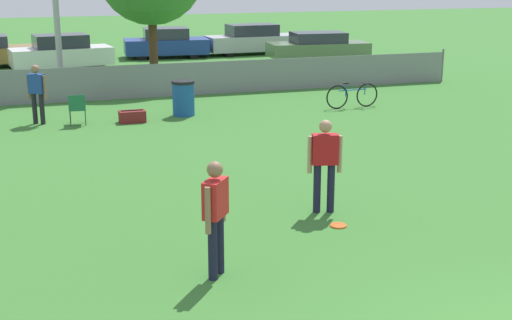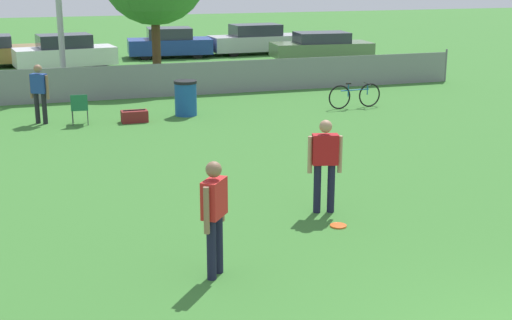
# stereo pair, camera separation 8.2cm
# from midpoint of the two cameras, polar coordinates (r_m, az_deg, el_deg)

# --- Properties ---
(fence_backline) EXTENTS (19.81, 0.07, 1.21)m
(fence_backline) POSITION_cam_midpoint_polar(r_m,az_deg,el_deg) (23.98, -5.79, 6.45)
(fence_backline) COLOR gray
(fence_backline) RESTS_ON ground_plane
(player_thrower_red) EXTENTS (0.44, 0.49, 1.65)m
(player_thrower_red) POSITION_cam_midpoint_polar(r_m,az_deg,el_deg) (9.70, -3.50, -4.03)
(player_thrower_red) COLOR #191933
(player_thrower_red) RESTS_ON ground_plane
(player_defender_red) EXTENTS (0.58, 0.32, 1.65)m
(player_defender_red) POSITION_cam_midpoint_polar(r_m,az_deg,el_deg) (12.30, 5.33, 0.09)
(player_defender_red) COLOR #191933
(player_defender_red) RESTS_ON ground_plane
(spectator_in_blue) EXTENTS (0.49, 0.42, 1.62)m
(spectator_in_blue) POSITION_cam_midpoint_polar(r_m,az_deg,el_deg) (20.28, -17.24, 5.38)
(spectator_in_blue) COLOR black
(spectator_in_blue) RESTS_ON ground_plane
(frisbee_disc) EXTENTS (0.28, 0.28, 0.03)m
(frisbee_disc) POSITION_cam_midpoint_polar(r_m,az_deg,el_deg) (11.93, 6.41, -5.22)
(frisbee_disc) COLOR #E5591E
(frisbee_disc) RESTS_ON ground_plane
(folding_chair_sideline) EXTENTS (0.49, 0.49, 0.84)m
(folding_chair_sideline) POSITION_cam_midpoint_polar(r_m,az_deg,el_deg) (19.93, -14.23, 4.11)
(folding_chair_sideline) COLOR #333338
(folding_chair_sideline) RESTS_ON ground_plane
(bicycle_sideline) EXTENTS (1.76, 0.44, 0.78)m
(bicycle_sideline) POSITION_cam_midpoint_polar(r_m,az_deg,el_deg) (21.94, 7.60, 5.13)
(bicycle_sideline) COLOR black
(bicycle_sideline) RESTS_ON ground_plane
(trash_bin) EXTENTS (0.66, 0.66, 1.01)m
(trash_bin) POSITION_cam_midpoint_polar(r_m,az_deg,el_deg) (20.70, -5.94, 4.95)
(trash_bin) COLOR #194C99
(trash_bin) RESTS_ON ground_plane
(gear_bag_sideline) EXTENTS (0.72, 0.39, 0.35)m
(gear_bag_sideline) POSITION_cam_midpoint_polar(r_m,az_deg,el_deg) (20.03, -9.99, 3.45)
(gear_bag_sideline) COLOR maroon
(gear_bag_sideline) RESTS_ON ground_plane
(parked_car_white) EXTENTS (4.26, 2.17, 1.47)m
(parked_car_white) POSITION_cam_midpoint_polar(r_m,az_deg,el_deg) (31.08, -15.38, 8.27)
(parked_car_white) COLOR black
(parked_car_white) RESTS_ON ground_plane
(parked_car_blue) EXTENTS (4.07, 2.20, 1.40)m
(parked_car_blue) POSITION_cam_midpoint_polar(r_m,az_deg,el_deg) (34.49, -7.28, 9.25)
(parked_car_blue) COLOR black
(parked_car_blue) RESTS_ON ground_plane
(parked_car_silver) EXTENTS (4.58, 1.87, 1.45)m
(parked_car_silver) POSITION_cam_midpoint_polar(r_m,az_deg,el_deg) (35.64, -0.38, 9.59)
(parked_car_silver) COLOR black
(parked_car_silver) RESTS_ON ground_plane
(parked_car_olive) EXTENTS (4.68, 2.22, 1.31)m
(parked_car_olive) POSITION_cam_midpoint_polar(r_m,az_deg,el_deg) (33.05, 4.92, 9.03)
(parked_car_olive) COLOR black
(parked_car_olive) RESTS_ON ground_plane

